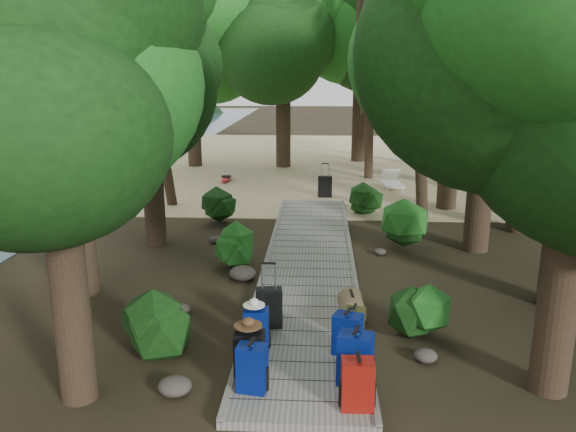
# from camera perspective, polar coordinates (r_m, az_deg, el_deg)

# --- Properties ---
(ground) EXTENTS (120.00, 120.00, 0.00)m
(ground) POSITION_cam_1_polar(r_m,az_deg,el_deg) (11.67, 2.07, -6.73)
(ground) COLOR #2D2516
(ground) RESTS_ON ground
(sand_beach) EXTENTS (40.00, 22.00, 0.02)m
(sand_beach) POSITION_cam_1_polar(r_m,az_deg,el_deg) (27.21, 2.85, 5.59)
(sand_beach) COLOR #C4B684
(sand_beach) RESTS_ON ground
(boardwalk) EXTENTS (2.00, 12.00, 0.12)m
(boardwalk) POSITION_cam_1_polar(r_m,az_deg,el_deg) (12.59, 2.18, -4.83)
(boardwalk) COLOR gray
(boardwalk) RESTS_ON ground
(backpack_left_a) EXTENTS (0.42, 0.33, 0.72)m
(backpack_left_a) POSITION_cam_1_polar(r_m,az_deg,el_deg) (7.63, -3.67, -14.94)
(backpack_left_a) COLOR #051066
(backpack_left_a) RESTS_ON boardwalk
(backpack_left_b) EXTENTS (0.42, 0.32, 0.73)m
(backpack_left_b) POSITION_cam_1_polar(r_m,az_deg,el_deg) (7.96, -3.93, -13.56)
(backpack_left_b) COLOR black
(backpack_left_b) RESTS_ON boardwalk
(backpack_left_c) EXTENTS (0.40, 0.30, 0.71)m
(backpack_left_c) POSITION_cam_1_polar(r_m,az_deg,el_deg) (8.67, -3.25, -11.16)
(backpack_left_c) COLOR #051066
(backpack_left_c) RESTS_ON boardwalk
(backpack_right_a) EXTENTS (0.41, 0.30, 0.72)m
(backpack_right_a) POSITION_cam_1_polar(r_m,az_deg,el_deg) (7.33, 7.08, -16.36)
(backpack_right_a) COLOR maroon
(backpack_right_a) RESTS_ON boardwalk
(backpack_right_b) EXTENTS (0.52, 0.42, 0.81)m
(backpack_right_b) POSITION_cam_1_polar(r_m,az_deg,el_deg) (7.80, 6.87, -13.96)
(backpack_right_b) COLOR #051066
(backpack_right_b) RESTS_ON boardwalk
(backpack_right_c) EXTENTS (0.48, 0.42, 0.70)m
(backpack_right_c) POSITION_cam_1_polar(r_m,az_deg,el_deg) (8.55, 6.06, -11.65)
(backpack_right_c) COLOR #051066
(backpack_right_c) RESTS_ON boardwalk
(backpack_right_d) EXTENTS (0.39, 0.32, 0.51)m
(backpack_right_d) POSITION_cam_1_polar(r_m,az_deg,el_deg) (9.14, 6.74, -10.50)
(backpack_right_d) COLOR #353A1A
(backpack_right_d) RESTS_ON boardwalk
(duffel_right_khaki) EXTENTS (0.47, 0.66, 0.42)m
(duffel_right_khaki) POSITION_cam_1_polar(r_m,az_deg,el_deg) (9.80, 6.45, -9.03)
(duffel_right_khaki) COLOR brown
(duffel_right_khaki) RESTS_ON boardwalk
(suitcase_on_boardwalk) EXTENTS (0.46, 0.29, 0.67)m
(suitcase_on_boardwalk) POSITION_cam_1_polar(r_m,az_deg,el_deg) (9.35, -1.94, -9.30)
(suitcase_on_boardwalk) COLOR black
(suitcase_on_boardwalk) RESTS_ON boardwalk
(lone_suitcase_on_sand) EXTENTS (0.48, 0.31, 0.72)m
(lone_suitcase_on_sand) POSITION_cam_1_polar(r_m,az_deg,el_deg) (19.31, 3.77, 3.00)
(lone_suitcase_on_sand) COLOR black
(lone_suitcase_on_sand) RESTS_ON sand_beach
(hat_brown) EXTENTS (0.39, 0.39, 0.12)m
(hat_brown) POSITION_cam_1_polar(r_m,az_deg,el_deg) (7.81, -4.08, -10.68)
(hat_brown) COLOR #51351E
(hat_brown) RESTS_ON backpack_left_b
(hat_white) EXTENTS (0.33, 0.33, 0.11)m
(hat_white) POSITION_cam_1_polar(r_m,az_deg,el_deg) (8.49, -3.48, -8.71)
(hat_white) COLOR silver
(hat_white) RESTS_ON backpack_left_c
(kayak) EXTENTS (0.69, 2.84, 0.28)m
(kayak) POSITION_cam_1_polar(r_m,az_deg,el_deg) (22.23, -6.30, 3.89)
(kayak) COLOR red
(kayak) RESTS_ON sand_beach
(sun_lounger) EXTENTS (0.80, 2.09, 0.66)m
(sun_lounger) POSITION_cam_1_polar(r_m,az_deg,el_deg) (20.84, 10.60, 3.55)
(sun_lounger) COLOR silver
(sun_lounger) RESTS_ON sand_beach
(tree_right_c) EXTENTS (4.95, 4.95, 8.57)m
(tree_right_c) POSITION_cam_1_polar(r_m,az_deg,el_deg) (13.80, 19.90, 13.92)
(tree_right_c) COLOR black
(tree_right_c) RESTS_ON ground
(tree_right_d) EXTENTS (5.44, 5.44, 9.98)m
(tree_right_d) POSITION_cam_1_polar(r_m,az_deg,el_deg) (16.03, 24.12, 16.04)
(tree_right_d) COLOR black
(tree_right_d) RESTS_ON ground
(tree_right_e) EXTENTS (4.85, 4.85, 8.73)m
(tree_right_e) POSITION_cam_1_polar(r_m,az_deg,el_deg) (18.00, 16.69, 14.36)
(tree_right_e) COLOR black
(tree_right_e) RESTS_ON ground
(tree_right_f) EXTENTS (6.16, 6.16, 10.99)m
(tree_right_f) POSITION_cam_1_polar(r_m,az_deg,el_deg) (21.00, 20.49, 17.12)
(tree_right_f) COLOR black
(tree_right_f) RESTS_ON ground
(tree_left_a) EXTENTS (4.02, 4.02, 6.69)m
(tree_left_a) POSITION_cam_1_polar(r_m,az_deg,el_deg) (7.26, -22.64, 6.42)
(tree_left_a) COLOR black
(tree_left_a) RESTS_ON ground
(tree_left_b) EXTENTS (4.60, 4.60, 8.28)m
(tree_left_b) POSITION_cam_1_polar(r_m,az_deg,el_deg) (11.06, -21.82, 13.06)
(tree_left_b) COLOR black
(tree_left_b) RESTS_ON ground
(tree_left_c) EXTENTS (4.22, 4.22, 7.33)m
(tree_left_c) POSITION_cam_1_polar(r_m,az_deg,el_deg) (13.94, -14.08, 11.79)
(tree_left_c) COLOR black
(tree_left_c) RESTS_ON ground
(tree_back_a) EXTENTS (5.42, 5.42, 9.38)m
(tree_back_a) POSITION_cam_1_polar(r_m,az_deg,el_deg) (25.27, -0.50, 15.57)
(tree_back_a) COLOR black
(tree_back_a) RESTS_ON ground
(tree_back_b) EXTENTS (5.61, 5.61, 10.02)m
(tree_back_b) POSITION_cam_1_polar(r_m,az_deg,el_deg) (27.16, 7.49, 16.05)
(tree_back_b) COLOR black
(tree_back_b) RESTS_ON ground
(tree_back_c) EXTENTS (4.58, 4.58, 8.25)m
(tree_back_c) POSITION_cam_1_polar(r_m,az_deg,el_deg) (26.70, 13.20, 13.93)
(tree_back_c) COLOR black
(tree_back_c) RESTS_ON ground
(tree_back_d) EXTENTS (5.30, 5.30, 8.83)m
(tree_back_d) POSITION_cam_1_polar(r_m,az_deg,el_deg) (25.83, -9.80, 14.74)
(tree_back_d) COLOR black
(tree_back_d) RESTS_ON ground
(palm_right_a) EXTENTS (4.61, 4.61, 7.86)m
(palm_right_a) POSITION_cam_1_polar(r_m,az_deg,el_deg) (16.60, 14.61, 13.03)
(palm_right_a) COLOR #134415
(palm_right_a) RESTS_ON ground
(palm_right_b) EXTENTS (3.92, 3.92, 7.58)m
(palm_right_b) POSITION_cam_1_polar(r_m,az_deg,el_deg) (21.96, 15.76, 12.85)
(palm_right_b) COLOR #134415
(palm_right_b) RESTS_ON ground
(palm_right_c) EXTENTS (4.81, 4.81, 7.65)m
(palm_right_c) POSITION_cam_1_polar(r_m,az_deg,el_deg) (22.97, 9.14, 13.35)
(palm_right_c) COLOR #134415
(palm_right_c) RESTS_ON ground
(palm_left_a) EXTENTS (4.53, 4.53, 7.21)m
(palm_left_a) POSITION_cam_1_polar(r_m,az_deg,el_deg) (18.18, -13.10, 12.19)
(palm_left_a) COLOR #134415
(palm_left_a) RESTS_ON ground
(rock_left_a) EXTENTS (0.45, 0.41, 0.25)m
(rock_left_a) POSITION_cam_1_polar(r_m,az_deg,el_deg) (8.02, -11.42, -16.59)
(rock_left_a) COLOR #4C473F
(rock_left_a) RESTS_ON ground
(rock_left_b) EXTENTS (0.34, 0.31, 0.19)m
(rock_left_b) POSITION_cam_1_polar(r_m,az_deg,el_deg) (10.35, -10.80, -9.29)
(rock_left_b) COLOR #4C473F
(rock_left_b) RESTS_ON ground
(rock_left_c) EXTENTS (0.56, 0.50, 0.31)m
(rock_left_c) POSITION_cam_1_polar(r_m,az_deg,el_deg) (11.76, -4.64, -5.81)
(rock_left_c) COLOR #4C473F
(rock_left_c) RESTS_ON ground
(rock_left_d) EXTENTS (0.31, 0.28, 0.17)m
(rock_left_d) POSITION_cam_1_polar(r_m,az_deg,el_deg) (14.35, -7.38, -2.39)
(rock_left_d) COLOR #4C473F
(rock_left_d) RESTS_ON ground
(rock_right_a) EXTENTS (0.35, 0.32, 0.19)m
(rock_right_a) POSITION_cam_1_polar(r_m,az_deg,el_deg) (8.89, 13.80, -13.63)
(rock_right_a) COLOR #4C473F
(rock_right_a) RESTS_ON ground
(rock_right_b) EXTENTS (0.43, 0.39, 0.24)m
(rock_right_b) POSITION_cam_1_polar(r_m,az_deg,el_deg) (11.01, 14.16, -7.86)
(rock_right_b) COLOR #4C473F
(rock_right_b) RESTS_ON ground
(rock_right_c) EXTENTS (0.29, 0.26, 0.16)m
(rock_right_c) POSITION_cam_1_polar(r_m,az_deg,el_deg) (13.48, 9.34, -3.60)
(rock_right_c) COLOR #4C473F
(rock_right_c) RESTS_ON ground
(shrub_left_a) EXTENTS (1.07, 1.07, 0.97)m
(shrub_left_a) POSITION_cam_1_polar(r_m,az_deg,el_deg) (9.11, -13.49, -10.20)
(shrub_left_a) COLOR #1B5319
(shrub_left_a) RESTS_ON ground
(shrub_left_b) EXTENTS (1.01, 1.01, 0.91)m
(shrub_left_b) POSITION_cam_1_polar(r_m,az_deg,el_deg) (12.58, -5.78, -3.01)
(shrub_left_b) COLOR #1B5319
(shrub_left_b) RESTS_ON ground
(shrub_left_c) EXTENTS (1.18, 1.18, 1.06)m
(shrub_left_c) POSITION_cam_1_polar(r_m,az_deg,el_deg) (16.14, -7.38, 1.16)
(shrub_left_c) COLOR #1B5319
(shrub_left_c) RESTS_ON ground
(shrub_right_a) EXTENTS (0.88, 0.88, 0.79)m
(shrub_right_a) POSITION_cam_1_polar(r_m,az_deg,el_deg) (9.54, 13.01, -9.57)
(shrub_right_a) COLOR #1B5319
(shrub_right_a) RESTS_ON ground
(shrub_right_b) EXTENTS (1.31, 1.31, 1.18)m
(shrub_right_b) POSITION_cam_1_polar(r_m,az_deg,el_deg) (13.90, 11.67, -0.96)
(shrub_right_b) COLOR #1B5319
(shrub_right_b) RESTS_ON ground
(shrub_right_c) EXTENTS (0.96, 0.96, 0.86)m
(shrub_right_c) POSITION_cam_1_polar(r_m,az_deg,el_deg) (17.15, 8.06, 1.58)
(shrub_right_c) COLOR #1B5319
(shrub_right_c) RESTS_ON ground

